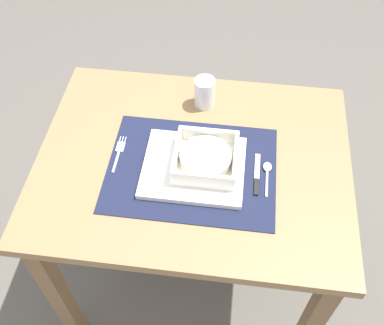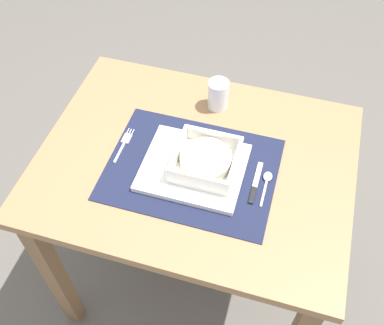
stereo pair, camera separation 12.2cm
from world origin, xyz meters
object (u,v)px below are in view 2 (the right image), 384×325
Objects in this scene: dining_table at (195,184)px; porridge_bowl at (206,161)px; drinking_glass at (218,96)px; fork at (125,143)px; spoon at (267,180)px; butter_knife at (255,185)px.

porridge_bowl is at bearing -37.41° from dining_table.
drinking_glass reaches higher than dining_table.
fork is 0.41m from spoon.
spoon is at bearing -5.77° from dining_table.
spoon reaches higher than butter_knife.
spoon is at bearing -50.72° from drinking_glass.
porridge_bowl is 0.25m from fork.
butter_knife is (-0.03, -0.02, -0.00)m from spoon.
porridge_bowl is 1.79× the size of drinking_glass.
spoon is 0.04m from butter_knife.
butter_knife is (0.14, -0.02, -0.03)m from porridge_bowl.
drinking_glass reaches higher than spoon.
porridge_bowl is at bearing 179.80° from spoon.
drinking_glass is at bearing 118.93° from butter_knife.
drinking_glass is (0.01, 0.22, 0.16)m from dining_table.
butter_knife is (0.18, -0.04, 0.13)m from dining_table.
spoon reaches higher than dining_table.
spoon is 0.31m from drinking_glass.
dining_table is 5.24× the size of porridge_bowl.
drinking_glass is (-0.20, 0.24, 0.03)m from spoon.
drinking_glass reaches higher than butter_knife.
fork is (-0.21, -0.00, 0.13)m from dining_table.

